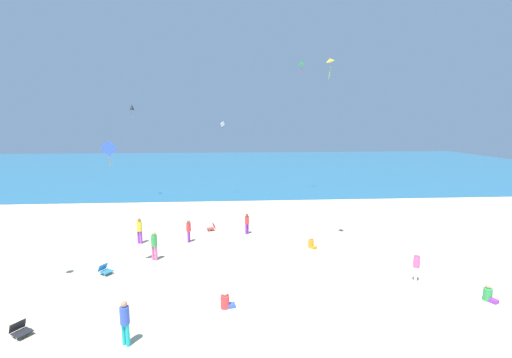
# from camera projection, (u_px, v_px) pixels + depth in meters

# --- Properties ---
(ground_plane) EXTENTS (120.00, 120.00, 0.00)m
(ground_plane) POSITION_uv_depth(u_px,v_px,m) (253.00, 243.00, 23.84)
(ground_plane) COLOR beige
(ocean_water) EXTENTS (120.00, 60.00, 0.05)m
(ocean_water) POSITION_uv_depth(u_px,v_px,m) (238.00, 166.00, 66.34)
(ocean_water) COLOR #236084
(ocean_water) RESTS_ON ground_plane
(beach_chair_near_camera) EXTENTS (0.85, 0.84, 0.53)m
(beach_chair_near_camera) POSITION_uv_depth(u_px,v_px,m) (20.00, 330.00, 13.50)
(beach_chair_near_camera) COLOR black
(beach_chair_near_camera) RESTS_ON ground_plane
(beach_chair_far_left) EXTENTS (0.83, 0.79, 0.55)m
(beach_chair_far_left) POSITION_uv_depth(u_px,v_px,m) (105.00, 270.00, 18.97)
(beach_chair_far_left) COLOR #2370B2
(beach_chair_far_left) RESTS_ON ground_plane
(beach_chair_far_right) EXTENTS (0.76, 0.68, 0.56)m
(beach_chair_far_right) POSITION_uv_depth(u_px,v_px,m) (212.00, 227.00, 26.66)
(beach_chair_far_right) COLOR #D13D3D
(beach_chair_far_right) RESTS_ON ground_plane
(person_0) EXTENTS (0.57, 0.71, 0.79)m
(person_0) POSITION_uv_depth(u_px,v_px,m) (489.00, 295.00, 16.14)
(person_0) COLOR green
(person_0) RESTS_ON ground_plane
(person_1) EXTENTS (0.43, 0.43, 1.54)m
(person_1) POSITION_uv_depth(u_px,v_px,m) (247.00, 222.00, 25.72)
(person_1) COLOR purple
(person_1) RESTS_ON ground_plane
(person_2) EXTENTS (0.47, 0.47, 1.72)m
(person_2) POSITION_uv_depth(u_px,v_px,m) (125.00, 320.00, 12.79)
(person_2) COLOR #19ADB2
(person_2) RESTS_ON ground_plane
(person_3) EXTENTS (0.38, 0.38, 1.55)m
(person_3) POSITION_uv_depth(u_px,v_px,m) (189.00, 229.00, 23.96)
(person_3) COLOR purple
(person_3) RESTS_ON ground_plane
(person_4) EXTENTS (0.59, 0.66, 0.74)m
(person_4) POSITION_uv_depth(u_px,v_px,m) (311.00, 244.00, 22.97)
(person_4) COLOR orange
(person_4) RESTS_ON ground_plane
(person_5) EXTENTS (0.69, 0.45, 0.80)m
(person_5) POSITION_uv_depth(u_px,v_px,m) (226.00, 301.00, 15.50)
(person_5) COLOR red
(person_5) RESTS_ON ground_plane
(person_6) EXTENTS (0.43, 0.43, 1.76)m
(person_6) POSITION_uv_depth(u_px,v_px,m) (154.00, 244.00, 20.79)
(person_6) COLOR #D8599E
(person_6) RESTS_ON ground_plane
(person_7) EXTENTS (0.44, 0.44, 1.58)m
(person_7) POSITION_uv_depth(u_px,v_px,m) (416.00, 265.00, 17.95)
(person_7) COLOR white
(person_7) RESTS_ON ground_plane
(person_8) EXTENTS (0.42, 0.42, 1.75)m
(person_8) POSITION_uv_depth(u_px,v_px,m) (139.00, 229.00, 23.67)
(person_8) COLOR purple
(person_8) RESTS_ON ground_plane
(kite_yellow) EXTENTS (0.47, 0.57, 1.20)m
(kite_yellow) POSITION_uv_depth(u_px,v_px,m) (330.00, 60.00, 20.95)
(kite_yellow) COLOR yellow
(kite_white) EXTENTS (0.47, 0.48, 0.97)m
(kite_white) POSITION_uv_depth(u_px,v_px,m) (223.00, 124.00, 37.80)
(kite_white) COLOR white
(kite_blue) EXTENTS (0.72, 0.52, 1.31)m
(kite_blue) POSITION_uv_depth(u_px,v_px,m) (109.00, 149.00, 18.15)
(kite_blue) COLOR blue
(kite_green) EXTENTS (0.64, 0.52, 1.47)m
(kite_green) POSITION_uv_depth(u_px,v_px,m) (301.00, 64.00, 38.07)
(kite_green) COLOR green
(kite_black) EXTENTS (0.55, 0.58, 1.62)m
(kite_black) POSITION_uv_depth(u_px,v_px,m) (132.00, 107.00, 35.96)
(kite_black) COLOR black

